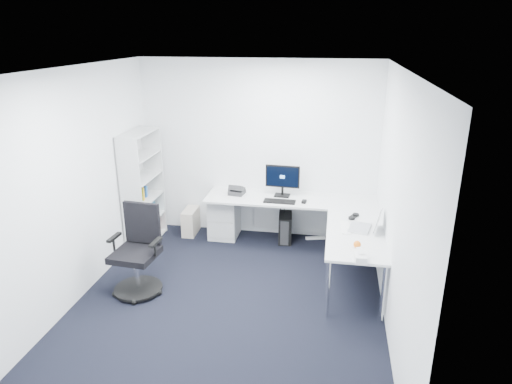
% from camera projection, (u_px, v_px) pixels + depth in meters
% --- Properties ---
extents(ground, '(4.20, 4.20, 0.00)m').
position_uv_depth(ground, '(229.00, 303.00, 5.42)').
color(ground, black).
extents(ceiling, '(4.20, 4.20, 0.00)m').
position_uv_depth(ceiling, '(223.00, 69.00, 4.52)').
color(ceiling, white).
extents(wall_back, '(3.60, 0.02, 2.70)m').
position_uv_depth(wall_back, '(258.00, 150.00, 6.92)').
color(wall_back, white).
rests_on(wall_back, ground).
extents(wall_front, '(3.60, 0.02, 2.70)m').
position_uv_depth(wall_front, '(152.00, 304.00, 3.02)').
color(wall_front, white).
rests_on(wall_front, ground).
extents(wall_left, '(0.02, 4.20, 2.70)m').
position_uv_depth(wall_left, '(74.00, 188.00, 5.26)').
color(wall_left, white).
rests_on(wall_left, ground).
extents(wall_right, '(0.02, 4.20, 2.70)m').
position_uv_depth(wall_right, '(396.00, 207.00, 4.68)').
color(wall_right, white).
rests_on(wall_right, ground).
extents(l_desk, '(2.51, 1.40, 0.73)m').
position_uv_depth(l_desk, '(288.00, 231.00, 6.51)').
color(l_desk, silver).
rests_on(l_desk, ground).
extents(drawer_pedestal, '(0.43, 0.53, 0.66)m').
position_uv_depth(drawer_pedestal, '(225.00, 216.00, 7.13)').
color(drawer_pedestal, silver).
rests_on(drawer_pedestal, ground).
extents(bookshelf, '(0.33, 0.86, 1.71)m').
position_uv_depth(bookshelf, '(143.00, 189.00, 6.75)').
color(bookshelf, silver).
rests_on(bookshelf, ground).
extents(task_chair, '(0.66, 0.66, 1.10)m').
position_uv_depth(task_chair, '(135.00, 252.00, 5.48)').
color(task_chair, black).
rests_on(task_chair, ground).
extents(black_pc_tower, '(0.24, 0.45, 0.42)m').
position_uv_depth(black_pc_tower, '(285.00, 227.00, 7.00)').
color(black_pc_tower, black).
rests_on(black_pc_tower, ground).
extents(beige_pc_tower, '(0.20, 0.43, 0.40)m').
position_uv_depth(beige_pc_tower, '(191.00, 221.00, 7.25)').
color(beige_pc_tower, '#BBAF9F').
rests_on(beige_pc_tower, ground).
extents(power_strip, '(0.31, 0.13, 0.04)m').
position_uv_depth(power_strip, '(315.00, 238.00, 7.09)').
color(power_strip, white).
rests_on(power_strip, ground).
extents(monitor, '(0.52, 0.19, 0.49)m').
position_uv_depth(monitor, '(282.00, 181.00, 6.72)').
color(monitor, black).
rests_on(monitor, l_desk).
extents(black_keyboard, '(0.46, 0.17, 0.02)m').
position_uv_depth(black_keyboard, '(280.00, 201.00, 6.56)').
color(black_keyboard, black).
rests_on(black_keyboard, l_desk).
extents(mouse, '(0.07, 0.11, 0.03)m').
position_uv_depth(mouse, '(304.00, 202.00, 6.54)').
color(mouse, black).
rests_on(mouse, l_desk).
extents(desk_phone, '(0.24, 0.24, 0.15)m').
position_uv_depth(desk_phone, '(237.00, 189.00, 6.86)').
color(desk_phone, '#27282A').
rests_on(desk_phone, l_desk).
extents(laptop, '(0.43, 0.42, 0.26)m').
position_uv_depth(laptop, '(360.00, 219.00, 5.64)').
color(laptop, silver).
rests_on(laptop, l_desk).
extents(white_keyboard, '(0.12, 0.39, 0.01)m').
position_uv_depth(white_keyboard, '(345.00, 228.00, 5.70)').
color(white_keyboard, white).
rests_on(white_keyboard, l_desk).
extents(headphones, '(0.20, 0.24, 0.05)m').
position_uv_depth(headphones, '(354.00, 216.00, 6.01)').
color(headphones, black).
rests_on(headphones, l_desk).
extents(orange_fruit, '(0.09, 0.09, 0.09)m').
position_uv_depth(orange_fruit, '(357.00, 244.00, 5.17)').
color(orange_fruit, orange).
rests_on(orange_fruit, l_desk).
extents(tissue_box, '(0.14, 0.23, 0.08)m').
position_uv_depth(tissue_box, '(360.00, 257.00, 4.89)').
color(tissue_box, white).
rests_on(tissue_box, l_desk).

